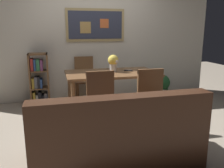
{
  "coord_description": "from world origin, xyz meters",
  "views": [
    {
      "loc": [
        -0.86,
        -3.35,
        1.46
      ],
      "look_at": [
        -0.0,
        0.0,
        0.65
      ],
      "focal_mm": 38.0,
      "sensor_mm": 36.0,
      "label": 1
    }
  ],
  "objects_px": {
    "dining_table": "(112,77)",
    "dining_chair_near_right": "(147,93)",
    "bookshelf": "(39,81)",
    "flower_vase": "(113,62)",
    "potted_ivy": "(162,85)",
    "dining_chair_far_left": "(85,75)",
    "leather_couch": "(117,136)",
    "dining_chair_near_left": "(99,96)",
    "tv_remote": "(128,71)"
  },
  "relations": [
    {
      "from": "leather_couch",
      "to": "bookshelf",
      "type": "distance_m",
      "value": 2.55
    },
    {
      "from": "dining_chair_near_right",
      "to": "dining_chair_near_left",
      "type": "bearing_deg",
      "value": 179.07
    },
    {
      "from": "tv_remote",
      "to": "potted_ivy",
      "type": "bearing_deg",
      "value": 32.2
    },
    {
      "from": "leather_couch",
      "to": "tv_remote",
      "type": "relative_size",
      "value": 11.15
    },
    {
      "from": "leather_couch",
      "to": "flower_vase",
      "type": "xyz_separation_m",
      "value": [
        0.39,
        1.67,
        0.58
      ]
    },
    {
      "from": "leather_couch",
      "to": "potted_ivy",
      "type": "xyz_separation_m",
      "value": [
        1.65,
        2.28,
        -0.05
      ]
    },
    {
      "from": "dining_table",
      "to": "flower_vase",
      "type": "relative_size",
      "value": 5.27
    },
    {
      "from": "dining_table",
      "to": "dining_chair_far_left",
      "type": "distance_m",
      "value": 0.86
    },
    {
      "from": "potted_ivy",
      "to": "dining_chair_far_left",
      "type": "bearing_deg",
      "value": 175.49
    },
    {
      "from": "flower_vase",
      "to": "dining_chair_far_left",
      "type": "bearing_deg",
      "value": 118.55
    },
    {
      "from": "dining_table",
      "to": "tv_remote",
      "type": "bearing_deg",
      "value": 4.8
    },
    {
      "from": "dining_table",
      "to": "dining_chair_near_left",
      "type": "distance_m",
      "value": 0.88
    },
    {
      "from": "dining_chair_far_left",
      "to": "dining_chair_near_right",
      "type": "height_order",
      "value": "same"
    },
    {
      "from": "dining_chair_near_right",
      "to": "potted_ivy",
      "type": "relative_size",
      "value": 1.57
    },
    {
      "from": "dining_chair_far_left",
      "to": "dining_chair_near_left",
      "type": "height_order",
      "value": "same"
    },
    {
      "from": "dining_table",
      "to": "bookshelf",
      "type": "bearing_deg",
      "value": 149.65
    },
    {
      "from": "potted_ivy",
      "to": "dining_chair_near_left",
      "type": "bearing_deg",
      "value": -139.52
    },
    {
      "from": "dining_chair_near_right",
      "to": "potted_ivy",
      "type": "bearing_deg",
      "value": 56.48
    },
    {
      "from": "dining_table",
      "to": "dining_chair_near_left",
      "type": "xyz_separation_m",
      "value": [
        -0.38,
        -0.79,
        -0.1
      ]
    },
    {
      "from": "dining_chair_near_left",
      "to": "tv_remote",
      "type": "bearing_deg",
      "value": 49.43
    },
    {
      "from": "dining_table",
      "to": "flower_vase",
      "type": "xyz_separation_m",
      "value": [
        0.04,
        0.03,
        0.26
      ]
    },
    {
      "from": "dining_chair_near_left",
      "to": "tv_remote",
      "type": "xyz_separation_m",
      "value": [
        0.7,
        0.82,
        0.2
      ]
    },
    {
      "from": "dining_chair_near_left",
      "to": "flower_vase",
      "type": "height_order",
      "value": "flower_vase"
    },
    {
      "from": "potted_ivy",
      "to": "flower_vase",
      "type": "xyz_separation_m",
      "value": [
        -1.26,
        -0.62,
        0.63
      ]
    },
    {
      "from": "dining_table",
      "to": "bookshelf",
      "type": "height_order",
      "value": "bookshelf"
    },
    {
      "from": "bookshelf",
      "to": "flower_vase",
      "type": "relative_size",
      "value": 3.38
    },
    {
      "from": "dining_table",
      "to": "potted_ivy",
      "type": "xyz_separation_m",
      "value": [
        1.3,
        0.64,
        -0.37
      ]
    },
    {
      "from": "dining_table",
      "to": "flower_vase",
      "type": "height_order",
      "value": "flower_vase"
    },
    {
      "from": "dining_chair_near_right",
      "to": "leather_couch",
      "type": "distance_m",
      "value": 1.11
    },
    {
      "from": "potted_ivy",
      "to": "flower_vase",
      "type": "relative_size",
      "value": 1.94
    },
    {
      "from": "bookshelf",
      "to": "dining_chair_far_left",
      "type": "bearing_deg",
      "value": 2.1
    },
    {
      "from": "dining_chair_near_right",
      "to": "tv_remote",
      "type": "distance_m",
      "value": 0.85
    },
    {
      "from": "bookshelf",
      "to": "dining_chair_near_right",
      "type": "bearing_deg",
      "value": -43.86
    },
    {
      "from": "leather_couch",
      "to": "tv_remote",
      "type": "xyz_separation_m",
      "value": [
        0.67,
        1.66,
        0.42
      ]
    },
    {
      "from": "dining_chair_near_left",
      "to": "bookshelf",
      "type": "relative_size",
      "value": 0.9
    },
    {
      "from": "leather_couch",
      "to": "dining_table",
      "type": "bearing_deg",
      "value": 77.7
    },
    {
      "from": "bookshelf",
      "to": "potted_ivy",
      "type": "height_order",
      "value": "bookshelf"
    },
    {
      "from": "bookshelf",
      "to": "tv_remote",
      "type": "distance_m",
      "value": 1.76
    },
    {
      "from": "dining_chair_far_left",
      "to": "bookshelf",
      "type": "distance_m",
      "value": 0.9
    },
    {
      "from": "dining_table",
      "to": "dining_chair_near_right",
      "type": "bearing_deg",
      "value": -67.13
    },
    {
      "from": "dining_chair_near_right",
      "to": "leather_couch",
      "type": "xyz_separation_m",
      "value": [
        -0.7,
        -0.84,
        -0.22
      ]
    },
    {
      "from": "bookshelf",
      "to": "tv_remote",
      "type": "bearing_deg",
      "value": -24.35
    },
    {
      "from": "dining_table",
      "to": "flower_vase",
      "type": "bearing_deg",
      "value": 38.82
    },
    {
      "from": "flower_vase",
      "to": "dining_chair_near_left",
      "type": "bearing_deg",
      "value": -117.17
    },
    {
      "from": "dining_chair_far_left",
      "to": "flower_vase",
      "type": "height_order",
      "value": "flower_vase"
    },
    {
      "from": "dining_chair_far_left",
      "to": "bookshelf",
      "type": "relative_size",
      "value": 0.9
    },
    {
      "from": "bookshelf",
      "to": "flower_vase",
      "type": "distance_m",
      "value": 1.55
    },
    {
      "from": "dining_chair_near_left",
      "to": "bookshelf",
      "type": "height_order",
      "value": "bookshelf"
    },
    {
      "from": "dining_chair_far_left",
      "to": "dining_chair_near_left",
      "type": "distance_m",
      "value": 1.57
    },
    {
      "from": "potted_ivy",
      "to": "leather_couch",
      "type": "bearing_deg",
      "value": -125.91
    }
  ]
}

